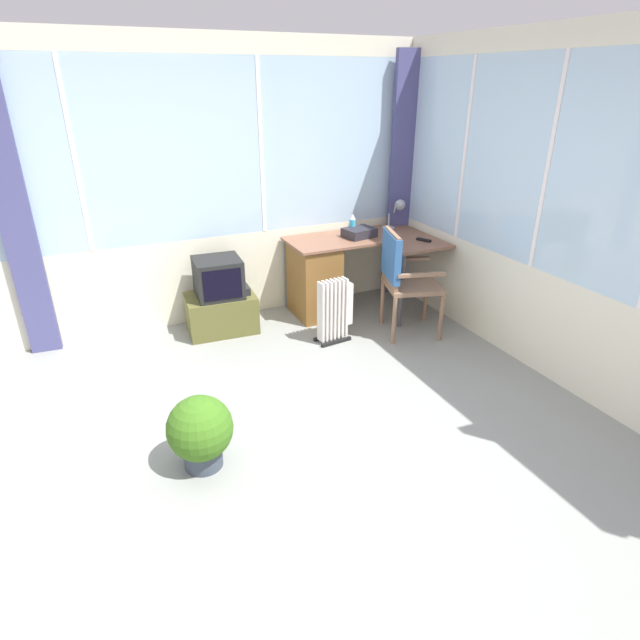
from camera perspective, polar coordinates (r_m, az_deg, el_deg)
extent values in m
cube|color=gray|center=(3.42, -4.95, -16.26)|extent=(5.79, 5.77, 0.06)
cube|color=#EBE7C9|center=(5.25, -14.24, 4.12)|extent=(4.79, 0.06, 0.84)
cube|color=silver|center=(4.97, -15.75, 17.18)|extent=(4.70, 0.06, 1.56)
cube|color=#EBE7C9|center=(4.94, -17.05, 27.21)|extent=(4.79, 0.06, 0.18)
cube|color=white|center=(4.90, -25.28, 15.71)|extent=(0.04, 0.07, 1.56)
cube|color=white|center=(5.16, -6.57, 18.16)|extent=(0.04, 0.07, 1.56)
cube|color=#EBE7C9|center=(4.44, 25.71, -1.60)|extent=(0.06, 4.77, 0.84)
cube|color=silver|center=(4.10, 28.87, 13.63)|extent=(0.06, 4.68, 1.56)
cube|color=#EBE7C9|center=(4.07, 31.64, 25.60)|extent=(0.06, 4.77, 0.18)
cube|color=white|center=(4.40, 23.96, 15.13)|extent=(0.07, 0.04, 1.56)
cube|color=white|center=(5.09, 15.88, 17.33)|extent=(0.07, 0.04, 1.56)
cube|color=#4A4A7F|center=(4.91, -30.51, 10.09)|extent=(0.25, 0.09, 2.48)
cube|color=#4A4A7F|center=(5.74, 8.86, 14.88)|extent=(0.25, 0.10, 2.48)
cube|color=brown|center=(5.35, 4.03, 8.99)|extent=(1.42, 0.60, 0.02)
cube|color=brown|center=(5.17, 10.71, 8.02)|extent=(0.60, 0.38, 0.02)
cube|color=brown|center=(5.27, -0.73, 4.35)|extent=(0.40, 0.56, 0.73)
cylinder|color=#4C4C51|center=(5.04, 8.89, 3.10)|extent=(0.04, 0.04, 0.74)
cylinder|color=#4C4C51|center=(5.43, -3.66, 4.97)|extent=(0.04, 0.04, 0.74)
cylinder|color=#B2B7BC|center=(5.67, 7.49, 9.97)|extent=(0.13, 0.13, 0.02)
cylinder|color=#B2B7BC|center=(5.65, 7.54, 10.75)|extent=(0.02, 0.02, 0.14)
cylinder|color=#B2B7BC|center=(5.62, 8.23, 12.10)|extent=(0.04, 0.08, 0.13)
cone|color=#B2B7BC|center=(5.61, 8.91, 12.33)|extent=(0.14, 0.13, 0.12)
cube|color=black|center=(5.27, 11.28, 8.59)|extent=(0.10, 0.15, 0.02)
cylinder|color=#3BB2D6|center=(5.39, 3.56, 10.12)|extent=(0.06, 0.06, 0.16)
cone|color=white|center=(5.36, 3.59, 11.24)|extent=(0.06, 0.06, 0.06)
cube|color=#29282F|center=(5.32, 4.32, 9.53)|extent=(0.34, 0.28, 0.09)
cylinder|color=#88674D|center=(4.89, 13.10, 0.23)|extent=(0.04, 0.04, 0.45)
cylinder|color=#88674D|center=(5.27, 11.48, 2.21)|extent=(0.04, 0.04, 0.45)
cylinder|color=#88674D|center=(4.76, 8.13, -0.07)|extent=(0.04, 0.04, 0.45)
cylinder|color=#88674D|center=(5.14, 6.83, 1.98)|extent=(0.04, 0.04, 0.45)
cube|color=#88674D|center=(4.92, 10.10, 3.77)|extent=(0.60, 0.60, 0.04)
cube|color=#88674D|center=(4.76, 7.80, 6.67)|extent=(0.16, 0.42, 0.50)
cube|color=#2F5A90|center=(4.76, 7.81, 6.95)|extent=(0.19, 0.45, 0.42)
cube|color=#88674D|center=(4.66, 11.06, 4.86)|extent=(0.43, 0.16, 0.03)
cube|color=#88674D|center=(5.05, 9.51, 6.57)|extent=(0.43, 0.16, 0.03)
cube|color=brown|center=(5.06, -10.75, 0.76)|extent=(0.67, 0.48, 0.36)
cube|color=black|center=(4.93, -11.08, 4.59)|extent=(0.44, 0.42, 0.36)
cube|color=black|center=(4.74, -10.61, 3.81)|extent=(0.34, 0.03, 0.28)
cube|color=#262628|center=(5.00, -9.33, 3.27)|extent=(0.27, 0.24, 0.07)
cube|color=silver|center=(4.66, 0.09, 0.82)|extent=(0.03, 0.10, 0.57)
cube|color=silver|center=(4.68, 0.53, 0.93)|extent=(0.03, 0.10, 0.57)
cube|color=silver|center=(4.70, 0.97, 1.04)|extent=(0.03, 0.10, 0.57)
cube|color=silver|center=(4.72, 1.40, 1.14)|extent=(0.03, 0.10, 0.57)
cube|color=silver|center=(4.74, 1.83, 1.25)|extent=(0.03, 0.10, 0.57)
cube|color=silver|center=(4.76, 2.26, 1.35)|extent=(0.03, 0.10, 0.57)
cube|color=silver|center=(4.78, 2.68, 1.45)|extent=(0.03, 0.10, 0.57)
cube|color=black|center=(4.80, 1.81, -2.42)|extent=(0.31, 0.06, 0.03)
cube|color=black|center=(4.90, 0.93, -1.77)|extent=(0.31, 0.06, 0.03)
cube|color=silver|center=(4.79, 3.09, 1.86)|extent=(0.06, 0.09, 0.40)
cylinder|color=#3A434F|center=(3.45, -12.65, -14.38)|extent=(0.24, 0.24, 0.13)
sphere|color=#3A6C1C|center=(3.32, -13.01, -11.46)|extent=(0.41, 0.41, 0.41)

